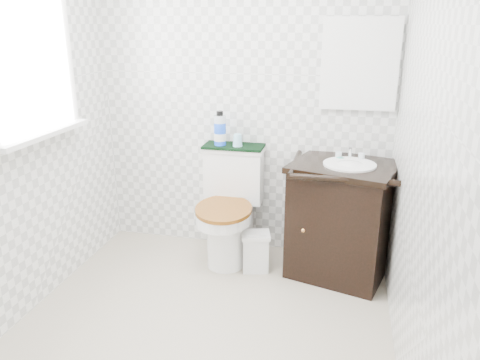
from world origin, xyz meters
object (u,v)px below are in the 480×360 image
at_px(vanity, 341,217).
at_px(cup, 238,140).
at_px(toilet, 230,212).
at_px(mouthwash_bottle, 220,130).
at_px(trash_bin, 255,251).

height_order(vanity, cup, cup).
height_order(toilet, mouthwash_bottle, mouthwash_bottle).
bearing_deg(cup, trash_bin, -53.67).
bearing_deg(vanity, toilet, 175.65).
bearing_deg(mouthwash_bottle, trash_bin, -39.68).
bearing_deg(toilet, vanity, -4.35).
xyz_separation_m(vanity, cup, (-0.78, 0.16, 0.47)).
relative_size(toilet, mouthwash_bottle, 3.31).
xyz_separation_m(toilet, trash_bin, (0.23, -0.17, -0.22)).
relative_size(trash_bin, cup, 3.26).
xyz_separation_m(vanity, mouthwash_bottle, (-0.92, 0.17, 0.54)).
height_order(mouthwash_bottle, cup, mouthwash_bottle).
bearing_deg(vanity, trash_bin, -170.02).
xyz_separation_m(vanity, trash_bin, (-0.59, -0.10, -0.28)).
bearing_deg(cup, mouthwash_bottle, 175.98).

